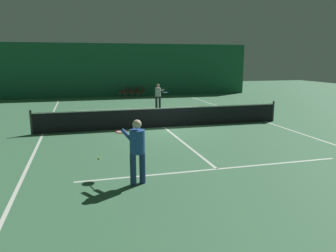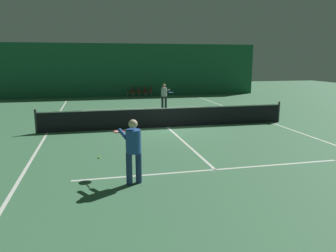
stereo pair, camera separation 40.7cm
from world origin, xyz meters
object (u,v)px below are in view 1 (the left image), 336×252
Objects in this scene: courtside_chair_3 at (142,91)px; tennis_ball at (99,158)px; tennis_net at (164,117)px; courtside_chair_2 at (136,91)px; player_far at (158,94)px; courtside_chair_0 at (123,91)px; player_near at (137,147)px; courtside_chair_1 at (129,91)px.

tennis_ball is at bearing -15.08° from courtside_chair_3.
tennis_ball is at bearing -126.82° from tennis_net.
courtside_chair_2 is 0.57m from courtside_chair_3.
courtside_chair_3 is at bearing 74.92° from tennis_ball.
tennis_net is 6.30m from player_far.
player_near is at bearing -6.37° from courtside_chair_0.
tennis_ball is (-4.26, -17.94, -0.45)m from courtside_chair_2.
player_far is 7.45m from courtside_chair_0.
tennis_net is at bearing -1.48° from courtside_chair_1.
player_far is 1.93× the size of courtside_chair_0.
courtside_chair_3 is at bearing 163.24° from player_far.
courtside_chair_3 is (1.49, 13.47, -0.03)m from tennis_net.
player_far is at bearing 11.03° from courtside_chair_0.
player_far is 7.37m from courtside_chair_1.
courtside_chair_2 reaches higher than tennis_ball.
courtside_chair_1 is at bearing 88.52° from tennis_net.
tennis_net is 7.39× the size of player_far.
tennis_ball is at bearing -13.37° from courtside_chair_2.
player_near is 1.06× the size of player_far.
courtside_chair_2 and courtside_chair_3 have the same top height.
courtside_chair_1 is (0.57, 0.00, 0.00)m from courtside_chair_0.
courtside_chair_3 reaches higher than tennis_ball.
tennis_net is 6.98× the size of player_near.
courtside_chair_3 is at bearing 90.00° from courtside_chair_1.
tennis_net reaches higher than tennis_ball.
courtside_chair_2 is (-0.29, 7.30, -0.46)m from player_far.
courtside_chair_2 is (1.14, 0.00, 0.00)m from courtside_chair_0.
courtside_chair_2 is at bearing -26.04° from player_near.
tennis_net is 5.60m from tennis_ball.
courtside_chair_0 is at bearing -90.00° from courtside_chair_1.
player_near reaches higher than courtside_chair_2.
courtside_chair_0 is 12.73× the size of tennis_ball.
courtside_chair_0 is (-0.22, 13.47, -0.03)m from tennis_net.
courtside_chair_1 is at bearing 78.36° from tennis_ball.
courtside_chair_2 is at bearing 86.10° from tennis_net.
courtside_chair_0 reaches higher than tennis_ball.
courtside_chair_3 is (0.57, 0.00, 0.00)m from courtside_chair_2.
tennis_net is at bearing 53.18° from tennis_ball.
courtside_chair_3 is at bearing 83.70° from tennis_net.
player_near is 20.78m from courtside_chair_3.
player_far is 1.93× the size of courtside_chair_3.
tennis_net is 13.55m from courtside_chair_3.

